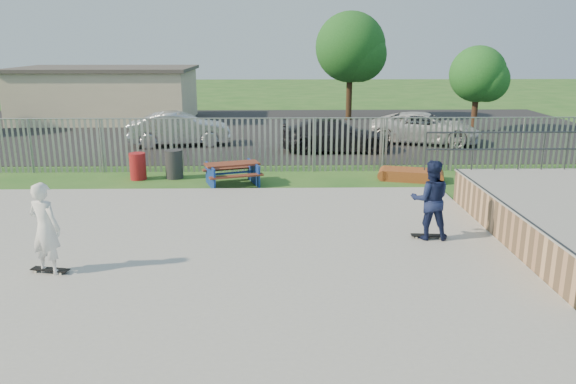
{
  "coord_description": "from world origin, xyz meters",
  "views": [
    {
      "loc": [
        2.24,
        -11.45,
        4.75
      ],
      "look_at": [
        2.52,
        2.0,
        1.1
      ],
      "focal_mm": 35.0,
      "sensor_mm": 36.0,
      "label": 1
    }
  ],
  "objects_px": {
    "trash_bin_red": "(138,166)",
    "car_dark": "(335,135)",
    "car_silver": "(180,129)",
    "tree_mid": "(350,47)",
    "skater_navy": "(430,200)",
    "car_white": "(425,128)",
    "funbox": "(411,175)",
    "trash_bin_grey": "(174,164)",
    "picnic_table": "(232,174)",
    "tree_right": "(478,74)",
    "skater_white": "(45,228)"
  },
  "relations": [
    {
      "from": "car_dark",
      "to": "car_white",
      "type": "xyz_separation_m",
      "value": [
        4.46,
        1.93,
        0.02
      ]
    },
    {
      "from": "car_dark",
      "to": "tree_right",
      "type": "relative_size",
      "value": 1.07
    },
    {
      "from": "car_dark",
      "to": "picnic_table",
      "type": "bearing_deg",
      "value": 144.62
    },
    {
      "from": "car_white",
      "to": "tree_mid",
      "type": "distance_m",
      "value": 9.31
    },
    {
      "from": "trash_bin_red",
      "to": "skater_navy",
      "type": "relative_size",
      "value": 0.49
    },
    {
      "from": "car_silver",
      "to": "skater_navy",
      "type": "height_order",
      "value": "skater_navy"
    },
    {
      "from": "picnic_table",
      "to": "tree_mid",
      "type": "distance_m",
      "value": 17.47
    },
    {
      "from": "tree_mid",
      "to": "skater_navy",
      "type": "distance_m",
      "value": 22.01
    },
    {
      "from": "car_silver",
      "to": "tree_mid",
      "type": "distance_m",
      "value": 12.87
    },
    {
      "from": "trash_bin_grey",
      "to": "tree_right",
      "type": "distance_m",
      "value": 17.6
    },
    {
      "from": "trash_bin_red",
      "to": "car_dark",
      "type": "distance_m",
      "value": 8.94
    },
    {
      "from": "funbox",
      "to": "tree_right",
      "type": "relative_size",
      "value": 0.46
    },
    {
      "from": "trash_bin_grey",
      "to": "skater_navy",
      "type": "height_order",
      "value": "skater_navy"
    },
    {
      "from": "tree_right",
      "to": "skater_navy",
      "type": "relative_size",
      "value": 2.36
    },
    {
      "from": "car_silver",
      "to": "skater_white",
      "type": "xyz_separation_m",
      "value": [
        -0.19,
        -15.08,
        0.32
      ]
    },
    {
      "from": "trash_bin_red",
      "to": "car_white",
      "type": "bearing_deg",
      "value": 30.09
    },
    {
      "from": "skater_navy",
      "to": "trash_bin_grey",
      "type": "bearing_deg",
      "value": -38.02
    },
    {
      "from": "car_white",
      "to": "skater_white",
      "type": "height_order",
      "value": "skater_white"
    },
    {
      "from": "tree_mid",
      "to": "skater_navy",
      "type": "height_order",
      "value": "tree_mid"
    },
    {
      "from": "picnic_table",
      "to": "skater_navy",
      "type": "bearing_deg",
      "value": -66.27
    },
    {
      "from": "trash_bin_grey",
      "to": "tree_right",
      "type": "height_order",
      "value": "tree_right"
    },
    {
      "from": "car_dark",
      "to": "tree_mid",
      "type": "relative_size",
      "value": 0.75
    },
    {
      "from": "funbox",
      "to": "trash_bin_red",
      "type": "xyz_separation_m",
      "value": [
        -9.58,
        0.31,
        0.28
      ]
    },
    {
      "from": "car_silver",
      "to": "tree_mid",
      "type": "relative_size",
      "value": 0.72
    },
    {
      "from": "funbox",
      "to": "trash_bin_grey",
      "type": "xyz_separation_m",
      "value": [
        -8.34,
        0.45,
        0.32
      ]
    },
    {
      "from": "trash_bin_grey",
      "to": "skater_white",
      "type": "xyz_separation_m",
      "value": [
        -1.02,
        -8.72,
        0.6
      ]
    },
    {
      "from": "funbox",
      "to": "trash_bin_grey",
      "type": "relative_size",
      "value": 2.02
    },
    {
      "from": "skater_white",
      "to": "funbox",
      "type": "bearing_deg",
      "value": -116.52
    },
    {
      "from": "picnic_table",
      "to": "trash_bin_grey",
      "type": "distance_m",
      "value": 2.36
    },
    {
      "from": "tree_mid",
      "to": "car_silver",
      "type": "bearing_deg",
      "value": -136.06
    },
    {
      "from": "car_white",
      "to": "tree_right",
      "type": "bearing_deg",
      "value": -29.94
    },
    {
      "from": "skater_navy",
      "to": "skater_white",
      "type": "height_order",
      "value": "same"
    },
    {
      "from": "car_white",
      "to": "tree_mid",
      "type": "height_order",
      "value": "tree_mid"
    },
    {
      "from": "funbox",
      "to": "trash_bin_red",
      "type": "bearing_deg",
      "value": -166.47
    },
    {
      "from": "trash_bin_grey",
      "to": "tree_mid",
      "type": "relative_size",
      "value": 0.16
    },
    {
      "from": "picnic_table",
      "to": "skater_white",
      "type": "bearing_deg",
      "value": -129.99
    },
    {
      "from": "picnic_table",
      "to": "car_silver",
      "type": "bearing_deg",
      "value": 94.18
    },
    {
      "from": "car_white",
      "to": "skater_white",
      "type": "distance_m",
      "value": 19.39
    },
    {
      "from": "picnic_table",
      "to": "tree_right",
      "type": "relative_size",
      "value": 0.48
    },
    {
      "from": "picnic_table",
      "to": "car_white",
      "type": "bearing_deg",
      "value": 24.61
    },
    {
      "from": "tree_right",
      "to": "tree_mid",
      "type": "bearing_deg",
      "value": 141.77
    },
    {
      "from": "trash_bin_grey",
      "to": "car_silver",
      "type": "xyz_separation_m",
      "value": [
        -0.83,
        6.36,
        0.28
      ]
    },
    {
      "from": "picnic_table",
      "to": "car_white",
      "type": "xyz_separation_m",
      "value": [
        8.52,
        7.76,
        0.35
      ]
    },
    {
      "from": "trash_bin_grey",
      "to": "picnic_table",
      "type": "bearing_deg",
      "value": -25.35
    },
    {
      "from": "tree_mid",
      "to": "tree_right",
      "type": "bearing_deg",
      "value": -38.23
    },
    {
      "from": "car_dark",
      "to": "skater_navy",
      "type": "relative_size",
      "value": 2.53
    },
    {
      "from": "skater_white",
      "to": "tree_right",
      "type": "bearing_deg",
      "value": -106.82
    },
    {
      "from": "tree_mid",
      "to": "tree_right",
      "type": "relative_size",
      "value": 1.43
    },
    {
      "from": "picnic_table",
      "to": "trash_bin_grey",
      "type": "height_order",
      "value": "trash_bin_grey"
    },
    {
      "from": "car_silver",
      "to": "tree_right",
      "type": "relative_size",
      "value": 1.03
    }
  ]
}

